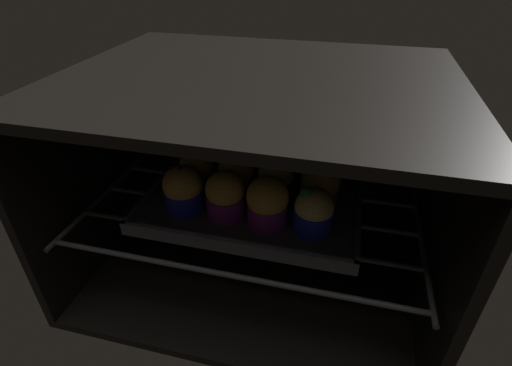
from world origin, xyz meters
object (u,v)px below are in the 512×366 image
object	(u,v)px
baking_tray	(256,196)
muffin_row1_col3	(320,185)
muffin_row2_col2	(284,159)
muffin_row0_col2	(267,202)
muffin_row0_col0	(183,189)
muffin_row0_col3	(314,212)
muffin_row1_col2	(276,179)
muffin_row2_col0	(210,151)
muffin_row1_col1	(236,174)
muffin_row1_col0	(197,170)
muffin_row2_col3	(322,162)
muffin_row2_col1	(245,155)
muffin_row0_col1	(225,195)

from	to	relation	value
baking_tray	muffin_row1_col3	size ratio (longest dim) A/B	4.74
muffin_row2_col2	muffin_row0_col2	bearing A→B (deg)	-89.33
muffin_row0_col0	muffin_row0_col3	world-z (taller)	muffin_row0_col0
muffin_row0_col2	muffin_row1_col2	world-z (taller)	muffin_row0_col2
muffin_row0_col0	muffin_row2_col0	world-z (taller)	muffin_row0_col0
muffin_row0_col0	muffin_row1_col1	bearing A→B (deg)	44.03
muffin_row1_col0	muffin_row2_col0	size ratio (longest dim) A/B	1.00
muffin_row0_col3	muffin_row1_col2	size ratio (longest dim) A/B	1.01
muffin_row0_col0	muffin_row2_col2	xyz separation A→B (cm)	(13.66, 13.87, -0.26)
muffin_row2_col2	muffin_row2_col3	distance (cm)	6.89
muffin_row0_col2	muffin_row2_col3	bearing A→B (deg)	65.13
muffin_row1_col1	muffin_row1_col2	bearing A→B (deg)	0.98
muffin_row1_col0	muffin_row2_col0	xyz separation A→B (cm)	(-0.05, 7.04, 0.05)
muffin_row1_col0	muffin_row1_col1	world-z (taller)	muffin_row1_col1
muffin_row1_col0	muffin_row1_col2	world-z (taller)	muffin_row1_col2
muffin_row0_col2	muffin_row1_col0	size ratio (longest dim) A/B	1.12
muffin_row1_col0	muffin_row2_col1	size ratio (longest dim) A/B	0.94
muffin_row1_col1	muffin_row1_col3	distance (cm)	14.11
muffin_row1_col2	muffin_row2_col2	distance (cm)	7.15
muffin_row0_col3	muffin_row1_col0	xyz separation A→B (cm)	(-21.13, 7.07, 0.02)
muffin_row1_col2	muffin_row1_col3	bearing A→B (deg)	1.77
muffin_row0_col2	muffin_row2_col2	bearing A→B (deg)	90.67
baking_tray	muffin_row1_col3	bearing A→B (deg)	0.50
muffin_row0_col0	muffin_row2_col0	distance (cm)	13.79
muffin_row0_col1	muffin_row1_col3	xyz separation A→B (cm)	(13.91, 6.88, -0.25)
muffin_row1_col3	muffin_row2_col3	distance (cm)	7.13
muffin_row0_col0	muffin_row1_col3	world-z (taller)	muffin_row0_col0
muffin_row0_col3	muffin_row1_col1	world-z (taller)	muffin_row1_col1
muffin_row0_col2	muffin_row1_col3	size ratio (longest dim) A/B	1.08
muffin_row0_col0	muffin_row2_col1	size ratio (longest dim) A/B	1.02
muffin_row2_col1	muffin_row2_col0	bearing A→B (deg)	178.38
muffin_row2_col3	muffin_row0_col0	bearing A→B (deg)	-145.62
baking_tray	muffin_row2_col1	xyz separation A→B (cm)	(-3.87, 6.75, 4.10)
muffin_row0_col0	muffin_row2_col3	xyz separation A→B (cm)	(20.54, 14.06, 0.08)
muffin_row0_col1	muffin_row1_col2	size ratio (longest dim) A/B	1.03
muffin_row0_col0	muffin_row1_col0	distance (cm)	6.76
baking_tray	muffin_row2_col2	world-z (taller)	muffin_row2_col2
muffin_row1_col0	muffin_row2_col0	bearing A→B (deg)	90.45
muffin_row1_col3	muffin_row2_col3	bearing A→B (deg)	93.11
muffin_row1_col1	muffin_row2_col0	bearing A→B (deg)	135.06
muffin_row2_col0	muffin_row1_col2	bearing A→B (deg)	-26.82
muffin_row1_col0	muffin_row2_col3	bearing A→B (deg)	19.30
muffin_row0_col3	muffin_row1_col2	distance (cm)	10.06
muffin_row2_col1	muffin_row1_col2	bearing A→B (deg)	-43.53
muffin_row1_col2	muffin_row2_col3	xyz separation A→B (cm)	(6.93, 7.34, 0.25)
baking_tray	muffin_row0_col1	bearing A→B (deg)	-115.34
muffin_row2_col3	muffin_row1_col1	bearing A→B (deg)	-151.47
muffin_row0_col2	muffin_row2_col0	distance (cm)	20.10
baking_tray	muffin_row2_col3	xyz separation A→B (cm)	(10.31, 7.21, 4.25)
muffin_row1_col1	muffin_row2_col1	bearing A→B (deg)	93.75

